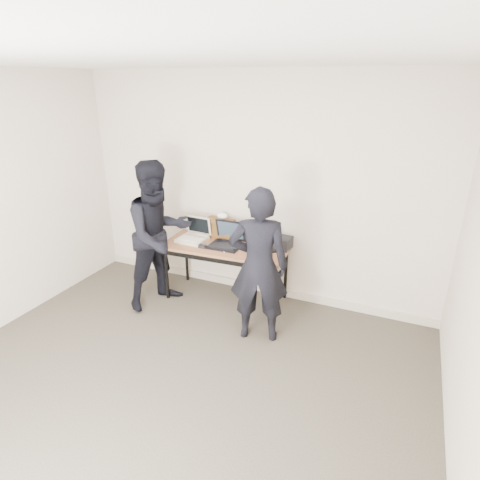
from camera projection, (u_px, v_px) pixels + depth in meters
The scene contains 13 objects.
room at pixel (139, 262), 2.89m from camera, with size 4.60×4.60×2.80m.
desk at pixel (225, 250), 4.83m from camera, with size 1.53×0.73×0.72m.
laptop_beige at pixel (194, 236), 4.96m from camera, with size 0.36×0.35×0.28m.
laptop_center at pixel (227, 240), 4.80m from camera, with size 0.38×0.36×0.29m.
laptop_right at pixel (269, 244), 4.73m from camera, with size 0.40×0.40×0.22m.
leather_satchel at pixel (220, 228), 5.03m from camera, with size 0.37×0.21×0.25m.
tissue at pixel (222, 216), 4.96m from camera, with size 0.13×0.10×0.08m, color white.
equipment_box at pixel (281, 243), 4.72m from camera, with size 0.24×0.21×0.14m, color black.
power_brick at pixel (202, 246), 4.74m from camera, with size 0.09×0.06×0.03m, color black.
cables at pixel (233, 246), 4.79m from camera, with size 1.15×0.41×0.01m.
person_typist at pixel (259, 266), 4.04m from camera, with size 0.60×0.40×1.65m, color black.
person_observer at pixel (159, 235), 4.69m from camera, with size 0.86×0.67×1.76m, color black.
baseboard at pixel (252, 286), 5.27m from camera, with size 4.50×0.03×0.10m, color #C0B39F.
Camera 1 is at (1.71, -2.11, 2.58)m, focal length 30.00 mm.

